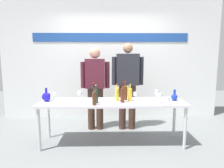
% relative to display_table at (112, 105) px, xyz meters
% --- Properties ---
extents(ground_plane, '(10.00, 10.00, 0.00)m').
position_rel_display_table_xyz_m(ground_plane, '(0.00, 0.00, -0.68)').
color(ground_plane, slate).
extents(back_wall, '(5.14, 0.11, 3.00)m').
position_rel_display_table_xyz_m(back_wall, '(0.00, 1.56, 0.83)').
color(back_wall, silver).
rests_on(back_wall, ground).
extents(display_table, '(2.42, 0.63, 0.73)m').
position_rel_display_table_xyz_m(display_table, '(0.00, 0.00, 0.00)').
color(display_table, silver).
rests_on(display_table, ground).
extents(decanter_blue_left, '(0.15, 0.15, 0.23)m').
position_rel_display_table_xyz_m(decanter_blue_left, '(-1.10, 0.04, 0.14)').
color(decanter_blue_left, '#1D16BE').
rests_on(decanter_blue_left, display_table).
extents(decanter_blue_right, '(0.11, 0.11, 0.19)m').
position_rel_display_table_xyz_m(decanter_blue_right, '(1.06, 0.04, 0.12)').
color(decanter_blue_right, '#162E9B').
rests_on(decanter_blue_right, display_table).
extents(presenter_left, '(0.57, 0.22, 1.65)m').
position_rel_display_table_xyz_m(presenter_left, '(-0.32, 0.69, 0.26)').
color(presenter_left, '#412A1F').
rests_on(presenter_left, ground).
extents(presenter_right, '(0.63, 0.22, 1.73)m').
position_rel_display_table_xyz_m(presenter_right, '(0.32, 0.69, 0.32)').
color(presenter_right, '#41291F').
rests_on(presenter_right, ground).
extents(wine_bottle_0, '(0.07, 0.07, 0.29)m').
position_rel_display_table_xyz_m(wine_bottle_0, '(0.30, 0.02, 0.18)').
color(wine_bottle_0, gold).
rests_on(wine_bottle_0, display_table).
extents(wine_bottle_1, '(0.07, 0.07, 0.29)m').
position_rel_display_table_xyz_m(wine_bottle_1, '(0.08, 0.04, 0.18)').
color(wine_bottle_1, gold).
rests_on(wine_bottle_1, display_table).
extents(wine_bottle_2, '(0.07, 0.07, 0.32)m').
position_rel_display_table_xyz_m(wine_bottle_2, '(0.23, 0.10, 0.20)').
color(wine_bottle_2, '#56300A').
rests_on(wine_bottle_2, display_table).
extents(wine_bottle_3, '(0.07, 0.07, 0.30)m').
position_rel_display_table_xyz_m(wine_bottle_3, '(-0.28, -0.25, 0.18)').
color(wine_bottle_3, '#4A2D1A').
rests_on(wine_bottle_3, display_table).
extents(wine_bottle_4, '(0.07, 0.07, 0.32)m').
position_rel_display_table_xyz_m(wine_bottle_4, '(0.17, -0.08, 0.19)').
color(wine_bottle_4, '#522419').
rests_on(wine_bottle_4, display_table).
extents(wine_bottle_5, '(0.07, 0.07, 0.29)m').
position_rel_display_table_xyz_m(wine_bottle_5, '(-0.31, 0.17, 0.19)').
color(wine_bottle_5, black).
rests_on(wine_bottle_5, display_table).
extents(wine_bottle_6, '(0.07, 0.07, 0.30)m').
position_rel_display_table_xyz_m(wine_bottle_6, '(-0.27, -0.12, 0.18)').
color(wine_bottle_6, '#123120').
rests_on(wine_bottle_6, display_table).
extents(wine_glass_left_0, '(0.07, 0.07, 0.14)m').
position_rel_display_table_xyz_m(wine_glass_left_0, '(-0.95, -0.14, 0.15)').
color(wine_glass_left_0, white).
rests_on(wine_glass_left_0, display_table).
extents(wine_glass_left_1, '(0.07, 0.07, 0.16)m').
position_rel_display_table_xyz_m(wine_glass_left_1, '(-0.95, -0.03, 0.17)').
color(wine_glass_left_1, white).
rests_on(wine_glass_left_1, display_table).
extents(wine_glass_left_2, '(0.07, 0.07, 0.15)m').
position_rel_display_table_xyz_m(wine_glass_left_2, '(-0.57, 0.18, 0.16)').
color(wine_glass_left_2, white).
rests_on(wine_glass_left_2, display_table).
extents(wine_glass_right_0, '(0.07, 0.07, 0.17)m').
position_rel_display_table_xyz_m(wine_glass_right_0, '(0.78, 0.14, 0.18)').
color(wine_glass_right_0, white).
rests_on(wine_glass_right_0, display_table).
extents(wine_glass_right_1, '(0.06, 0.06, 0.13)m').
position_rel_display_table_xyz_m(wine_glass_right_1, '(0.87, -0.25, 0.15)').
color(wine_glass_right_1, white).
rests_on(wine_glass_right_1, display_table).
extents(wine_glass_right_2, '(0.06, 0.06, 0.13)m').
position_rel_display_table_xyz_m(wine_glass_right_2, '(0.40, 0.15, 0.15)').
color(wine_glass_right_2, white).
rests_on(wine_glass_right_2, display_table).
extents(wine_glass_right_3, '(0.07, 0.07, 0.16)m').
position_rel_display_table_xyz_m(wine_glass_right_3, '(0.77, -0.13, 0.17)').
color(wine_glass_right_3, white).
rests_on(wine_glass_right_3, display_table).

